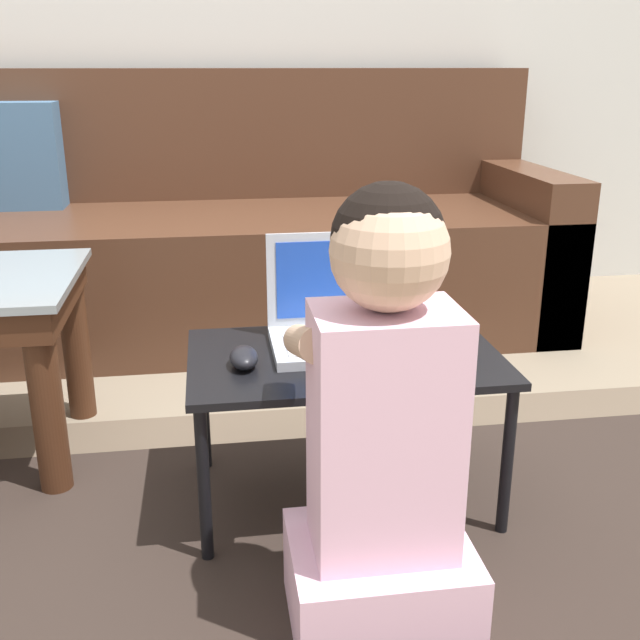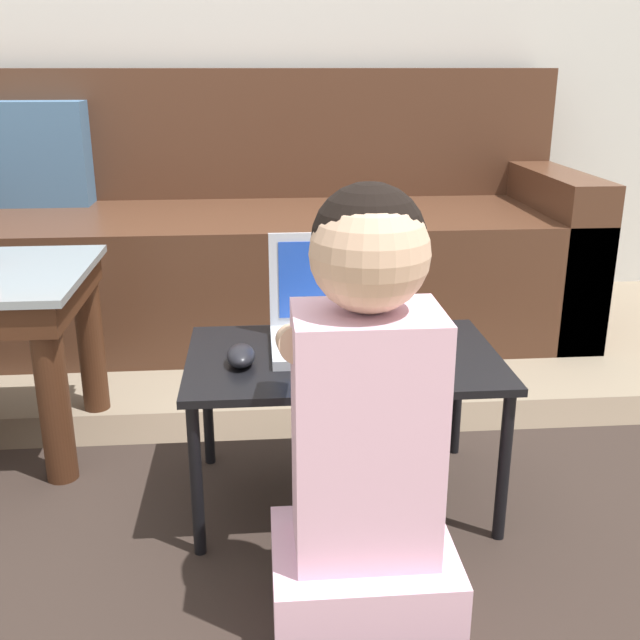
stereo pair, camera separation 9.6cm
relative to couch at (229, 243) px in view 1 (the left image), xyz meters
The scene contains 7 objects.
ground_plane 1.27m from the couch, 84.92° to the right, with size 16.00×16.00×0.00m, color #7F705B.
area_rug 1.48m from the couch, 82.23° to the right, with size 2.58×1.32×0.01m.
couch is the anchor object (origin of this frame).
laptop_desk 1.25m from the couch, 81.00° to the right, with size 0.64×0.40×0.34m.
laptop 1.20m from the couch, 80.64° to the right, with size 0.29×0.22×0.23m.
computer_mouse 1.27m from the couch, 90.54° to the right, with size 0.06×0.10×0.04m.
person_seated 1.64m from the couch, 83.48° to the right, with size 0.30×0.37×0.75m.
Camera 1 is at (-0.17, -1.42, 0.91)m, focal length 42.00 mm.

